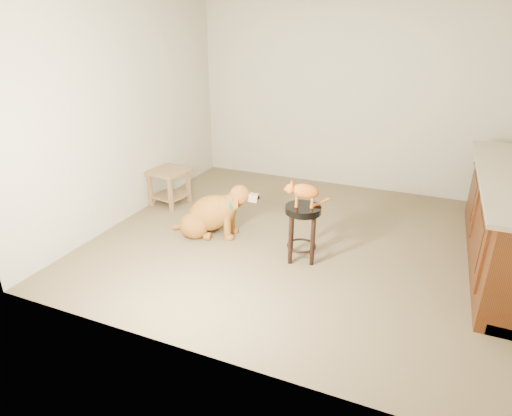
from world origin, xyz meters
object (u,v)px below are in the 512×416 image
at_px(golden_retriever, 212,214).
at_px(padded_stool, 303,222).
at_px(side_table, 169,182).
at_px(tabby_kitten, 303,192).
at_px(wood_stool, 487,186).

bearing_deg(golden_retriever, padded_stool, -16.71).
relative_size(padded_stool, golden_retriever, 0.56).
distance_m(side_table, tabby_kitten, 2.21).
bearing_deg(tabby_kitten, wood_stool, 33.68).
xyz_separation_m(side_table, golden_retriever, (0.95, -0.58, -0.06)).
bearing_deg(padded_stool, wood_stool, 49.09).
distance_m(side_table, golden_retriever, 1.11).
bearing_deg(padded_stool, side_table, 160.70).
distance_m(golden_retriever, tabby_kitten, 1.21).
bearing_deg(tabby_kitten, side_table, 145.30).
bearing_deg(tabby_kitten, padded_stool, -5.72).
distance_m(wood_stool, golden_retriever, 3.49).
distance_m(padded_stool, golden_retriever, 1.13).
relative_size(padded_stool, side_table, 1.12).
bearing_deg(side_table, wood_stool, 19.37).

